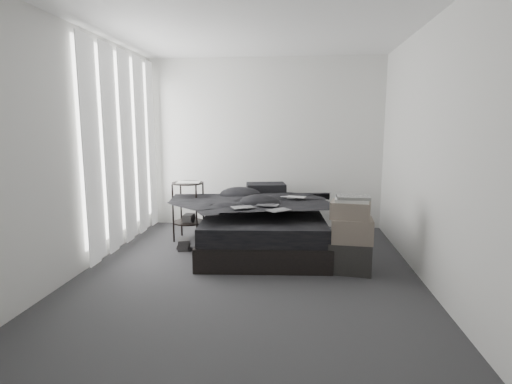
# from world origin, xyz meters

# --- Properties ---
(floor) EXTENTS (3.60, 4.20, 0.01)m
(floor) POSITION_xyz_m (0.00, 0.00, 0.00)
(floor) COLOR #313133
(floor) RESTS_ON ground
(ceiling) EXTENTS (3.60, 4.20, 0.01)m
(ceiling) POSITION_xyz_m (0.00, 0.00, 2.60)
(ceiling) COLOR white
(ceiling) RESTS_ON ground
(wall_back) EXTENTS (3.60, 0.01, 2.60)m
(wall_back) POSITION_xyz_m (0.00, 2.10, 1.30)
(wall_back) COLOR silver
(wall_back) RESTS_ON ground
(wall_front) EXTENTS (3.60, 0.01, 2.60)m
(wall_front) POSITION_xyz_m (0.00, -2.10, 1.30)
(wall_front) COLOR silver
(wall_front) RESTS_ON ground
(wall_left) EXTENTS (0.01, 4.20, 2.60)m
(wall_left) POSITION_xyz_m (-1.80, 0.00, 1.30)
(wall_left) COLOR silver
(wall_left) RESTS_ON ground
(wall_right) EXTENTS (0.01, 4.20, 2.60)m
(wall_right) POSITION_xyz_m (1.80, 0.00, 1.30)
(wall_right) COLOR silver
(wall_right) RESTS_ON ground
(window_left) EXTENTS (0.02, 2.00, 2.30)m
(window_left) POSITION_xyz_m (-1.78, 0.90, 1.35)
(window_left) COLOR white
(window_left) RESTS_ON wall_left
(curtain_left) EXTENTS (0.06, 2.12, 2.48)m
(curtain_left) POSITION_xyz_m (-1.73, 0.90, 1.28)
(curtain_left) COLOR white
(curtain_left) RESTS_ON wall_left
(bed) EXTENTS (1.63, 2.08, 0.27)m
(bed) POSITION_xyz_m (0.09, 0.90, 0.13)
(bed) COLOR black
(bed) RESTS_ON floor
(mattress) EXTENTS (1.57, 2.02, 0.21)m
(mattress) POSITION_xyz_m (0.09, 0.90, 0.37)
(mattress) COLOR black
(mattress) RESTS_ON bed
(duvet) EXTENTS (1.57, 1.79, 0.23)m
(duvet) POSITION_xyz_m (0.10, 0.85, 0.60)
(duvet) COLOR black
(duvet) RESTS_ON mattress
(pillow_lower) EXTENTS (0.62, 0.44, 0.13)m
(pillow_lower) POSITION_xyz_m (-0.01, 1.66, 0.55)
(pillow_lower) COLOR black
(pillow_lower) RESTS_ON mattress
(pillow_upper) EXTENTS (0.62, 0.48, 0.12)m
(pillow_upper) POSITION_xyz_m (0.06, 1.65, 0.68)
(pillow_upper) COLOR black
(pillow_upper) RESTS_ON pillow_lower
(laptop) EXTENTS (0.36, 0.27, 0.02)m
(laptop) POSITION_xyz_m (0.45, 0.97, 0.72)
(laptop) COLOR silver
(laptop) RESTS_ON duvet
(comic_a) EXTENTS (0.30, 0.26, 0.01)m
(comic_a) POSITION_xyz_m (-0.11, 0.36, 0.71)
(comic_a) COLOR black
(comic_a) RESTS_ON duvet
(comic_b) EXTENTS (0.27, 0.20, 0.01)m
(comic_b) POSITION_xyz_m (0.17, 0.52, 0.72)
(comic_b) COLOR black
(comic_b) RESTS_ON duvet
(comic_c) EXTENTS (0.30, 0.28, 0.01)m
(comic_c) POSITION_xyz_m (0.31, 0.24, 0.73)
(comic_c) COLOR black
(comic_c) RESTS_ON duvet
(side_stand) EXTENTS (0.45, 0.45, 0.80)m
(side_stand) POSITION_xyz_m (-0.98, 1.19, 0.40)
(side_stand) COLOR black
(side_stand) RESTS_ON floor
(papers) EXTENTS (0.33, 0.26, 0.02)m
(papers) POSITION_xyz_m (-0.97, 1.18, 0.80)
(papers) COLOR white
(papers) RESTS_ON side_stand
(floor_books) EXTENTS (0.18, 0.23, 0.14)m
(floor_books) POSITION_xyz_m (-0.92, 0.71, 0.07)
(floor_books) COLOR black
(floor_books) RESTS_ON floor
(box_lower) EXTENTS (0.50, 0.42, 0.34)m
(box_lower) POSITION_xyz_m (1.09, 0.14, 0.17)
(box_lower) COLOR black
(box_lower) RESTS_ON floor
(box_mid) EXTENTS (0.45, 0.37, 0.26)m
(box_mid) POSITION_xyz_m (1.10, 0.12, 0.47)
(box_mid) COLOR #695D53
(box_mid) RESTS_ON box_lower
(box_upper) EXTENTS (0.46, 0.40, 0.18)m
(box_upper) POSITION_xyz_m (1.08, 0.14, 0.69)
(box_upper) COLOR #695D53
(box_upper) RESTS_ON box_mid
(art_book_white) EXTENTS (0.38, 0.33, 0.03)m
(art_book_white) POSITION_xyz_m (1.09, 0.14, 0.79)
(art_book_white) COLOR silver
(art_book_white) RESTS_ON box_upper
(art_book_snake) EXTENTS (0.35, 0.28, 0.03)m
(art_book_snake) POSITION_xyz_m (1.10, 0.12, 0.83)
(art_book_snake) COLOR silver
(art_book_snake) RESTS_ON art_book_white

